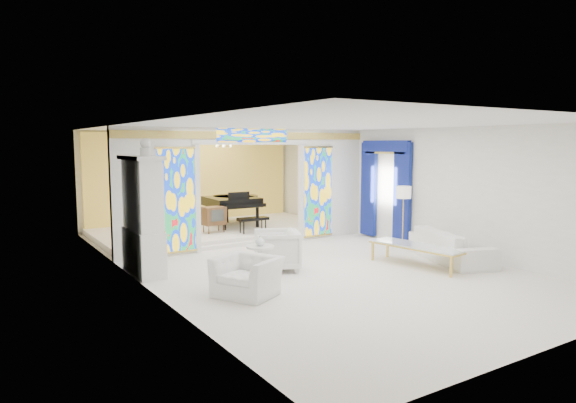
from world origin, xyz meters
TOP-DOWN VIEW (x-y plane):
  - floor at (0.00, 0.00)m, footprint 12.00×12.00m
  - ceiling at (0.00, 0.00)m, footprint 7.00×12.00m
  - wall_back at (0.00, 6.00)m, footprint 7.00×0.02m
  - wall_front at (0.00, -6.00)m, footprint 7.00×0.02m
  - wall_left at (-3.50, 0.00)m, footprint 0.02×12.00m
  - wall_right at (3.50, 0.00)m, footprint 0.02×12.00m
  - partition_wall at (0.00, 2.00)m, footprint 7.00×0.22m
  - stained_glass_left at (-2.03, 1.89)m, footprint 0.90×0.04m
  - stained_glass_right at (2.03, 1.89)m, footprint 0.90×0.04m
  - stained_glass_transom at (0.00, 1.89)m, footprint 2.00×0.04m
  - alcove_platform at (0.00, 4.10)m, footprint 6.80×3.80m
  - gold_curtain_back at (0.00, 5.88)m, footprint 6.70×0.10m
  - chandelier at (0.20, 4.00)m, footprint 0.48×0.48m
  - blue_drapes at (3.40, 0.70)m, footprint 0.14×1.85m
  - china_cabinet at (-3.22, 0.60)m, footprint 0.56×1.46m
  - armchair_left at (-2.17, -1.85)m, footprint 1.29×1.34m
  - armchair_right at (-0.78, -0.56)m, footprint 1.21×1.19m
  - sofa at (2.95, -1.95)m, footprint 1.67×2.54m
  - side_table at (-1.47, -1.07)m, footprint 0.59×0.59m
  - vase at (-1.47, -1.07)m, footprint 0.19×0.19m
  - coffee_table at (1.89, -1.93)m, footprint 0.96×2.18m
  - floor_lamp at (3.16, -0.23)m, footprint 0.47×0.47m
  - grand_piano at (0.64, 4.27)m, footprint 1.72×2.63m
  - tv_console at (-0.44, 3.36)m, footprint 0.65×0.47m

SIDE VIEW (x-z plane):
  - floor at x=0.00m, z-range 0.00..0.00m
  - alcove_platform at x=0.00m, z-range 0.00..0.18m
  - armchair_left at x=-2.17m, z-range 0.00..0.67m
  - sofa at x=2.95m, z-range 0.00..0.69m
  - armchair_right at x=-0.78m, z-range 0.00..0.83m
  - coffee_table at x=1.89m, z-range 0.20..0.67m
  - side_table at x=-1.47m, z-range 0.10..0.77m
  - tv_console at x=-0.44m, z-range 0.29..1.00m
  - vase at x=-1.47m, z-range 0.67..0.86m
  - grand_piano at x=0.64m, z-range 0.36..1.41m
  - china_cabinet at x=-3.22m, z-range -0.19..2.53m
  - stained_glass_left at x=-2.03m, z-range 0.10..2.50m
  - stained_glass_right at x=2.03m, z-range 0.10..2.50m
  - floor_lamp at x=3.16m, z-range 0.55..2.10m
  - wall_back at x=0.00m, z-range 0.00..3.00m
  - wall_front at x=0.00m, z-range 0.00..3.00m
  - wall_left at x=-3.50m, z-range 0.00..3.00m
  - wall_right at x=3.50m, z-range 0.00..3.00m
  - gold_curtain_back at x=0.00m, z-range 0.05..2.95m
  - blue_drapes at x=3.40m, z-range 0.25..2.90m
  - partition_wall at x=0.00m, z-range 0.15..3.15m
  - chandelier at x=0.20m, z-range 2.40..2.70m
  - stained_glass_transom at x=0.00m, z-range 2.65..2.99m
  - ceiling at x=0.00m, z-range 2.99..3.01m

